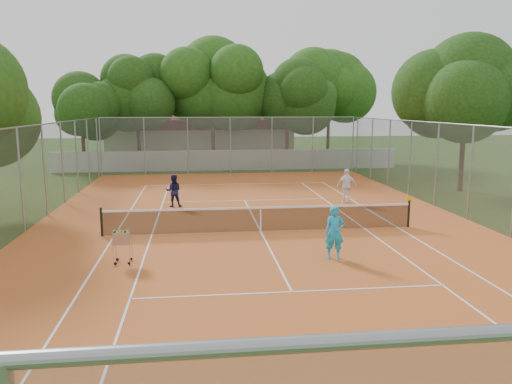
{
  "coord_description": "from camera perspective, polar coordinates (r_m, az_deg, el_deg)",
  "views": [
    {
      "loc": [
        -2.38,
        -18.5,
        4.77
      ],
      "look_at": [
        0.0,
        1.5,
        1.3
      ],
      "focal_mm": 35.0,
      "sensor_mm": 36.0,
      "label": 1
    }
  ],
  "objects": [
    {
      "name": "player_far_left",
      "position": [
        24.1,
        -9.4,
        0.14
      ],
      "size": [
        0.76,
        0.6,
        1.54
      ],
      "primitive_type": "imported",
      "rotation": [
        0.0,
        0.0,
        3.16
      ],
      "color": "#161844",
      "rests_on": "court_pad"
    },
    {
      "name": "tennis_net",
      "position": [
        19.14,
        0.53,
        -3.09
      ],
      "size": [
        11.88,
        0.1,
        0.98
      ],
      "primitive_type": "cube",
      "color": "black",
      "rests_on": "court_pad"
    },
    {
      "name": "perimeter_fence",
      "position": [
        18.86,
        0.54,
        1.33
      ],
      "size": [
        18.0,
        34.0,
        4.0
      ],
      "primitive_type": "cube",
      "color": "slate",
      "rests_on": "ground"
    },
    {
      "name": "court_pad",
      "position": [
        19.25,
        0.53,
        -4.54
      ],
      "size": [
        18.0,
        34.0,
        0.02
      ],
      "primitive_type": "cube",
      "color": "#BD5C24",
      "rests_on": "ground"
    },
    {
      "name": "ground",
      "position": [
        19.26,
        0.53,
        -4.57
      ],
      "size": [
        120.0,
        120.0,
        0.0
      ],
      "primitive_type": "plane",
      "color": "#1E390F",
      "rests_on": "ground"
    },
    {
      "name": "player_far_right",
      "position": [
        25.12,
        10.35,
        0.7
      ],
      "size": [
        1.04,
        0.52,
        1.71
      ],
      "primitive_type": "imported",
      "rotation": [
        0.0,
        0.0,
        3.04
      ],
      "color": "white",
      "rests_on": "court_pad"
    },
    {
      "name": "player_near",
      "position": [
        15.89,
        8.98,
        -4.59
      ],
      "size": [
        0.66,
        0.48,
        1.69
      ],
      "primitive_type": "imported",
      "rotation": [
        0.0,
        0.0,
        -0.12
      ],
      "color": "#19A1DB",
      "rests_on": "court_pad"
    },
    {
      "name": "boundary_wall",
      "position": [
        37.79,
        -3.15,
        3.66
      ],
      "size": [
        26.0,
        0.3,
        1.5
      ],
      "primitive_type": "cube",
      "color": "silver",
      "rests_on": "ground"
    },
    {
      "name": "court_lines",
      "position": [
        19.25,
        0.53,
        -4.5
      ],
      "size": [
        10.98,
        23.78,
        0.01
      ],
      "primitive_type": "cube",
      "color": "white",
      "rests_on": "court_pad"
    },
    {
      "name": "ball_hopper",
      "position": [
        15.82,
        -15.01,
        -5.94
      ],
      "size": [
        0.68,
        0.68,
        1.11
      ],
      "primitive_type": "cube",
      "rotation": [
        0.0,
        0.0,
        -0.33
      ],
      "color": "#AFAFB6",
      "rests_on": "court_pad"
    },
    {
      "name": "tropical_trees",
      "position": [
        40.57,
        -3.48,
        10.08
      ],
      "size": [
        29.0,
        19.0,
        10.0
      ],
      "primitive_type": "cube",
      "color": "#14330C",
      "rests_on": "ground"
    },
    {
      "name": "clubhouse",
      "position": [
        47.57,
        -6.36,
        6.62
      ],
      "size": [
        16.4,
        9.0,
        4.4
      ],
      "primitive_type": "cube",
      "color": "beige",
      "rests_on": "ground"
    }
  ]
}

